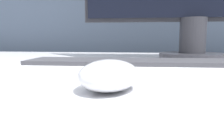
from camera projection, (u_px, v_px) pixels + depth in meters
The scene contains 3 objects.
partition_panel at pixel (119, 80), 1.18m from camera, with size 5.00×0.03×1.22m.
computer_mouse_near at pixel (109, 75), 0.28m from camera, with size 0.09×0.11×0.04m.
keyboard at pixel (129, 66), 0.43m from camera, with size 0.43×0.12×0.02m.
Camera 1 is at (0.10, -0.46, 0.83)m, focal length 35.00 mm.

